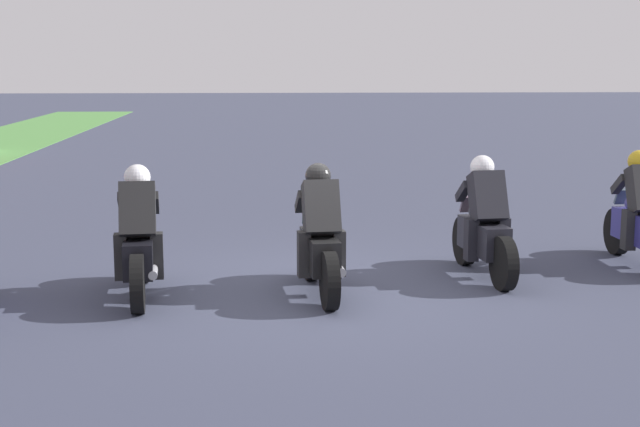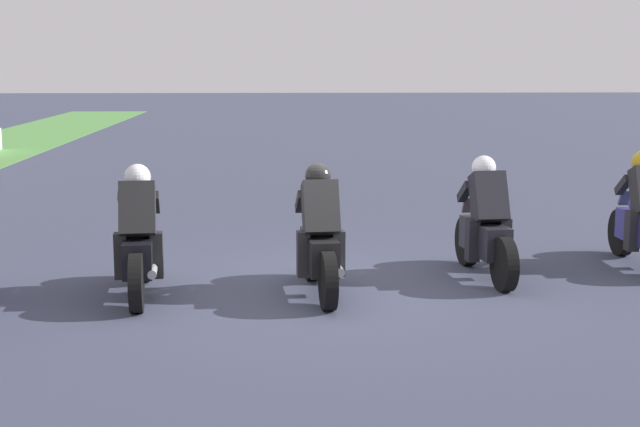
# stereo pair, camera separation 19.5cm
# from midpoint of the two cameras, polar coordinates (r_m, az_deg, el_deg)

# --- Properties ---
(ground_plane) EXTENTS (120.00, 120.00, 0.00)m
(ground_plane) POSITION_cam_midpoint_polar(r_m,az_deg,el_deg) (11.03, 0.59, -4.64)
(ground_plane) COLOR #3A3E53
(rider_lane_b) EXTENTS (2.04, 0.58, 1.51)m
(rider_lane_b) POSITION_cam_midpoint_polar(r_m,az_deg,el_deg) (11.68, 10.56, -0.88)
(rider_lane_b) COLOR black
(rider_lane_b) RESTS_ON ground_plane
(rider_lane_c) EXTENTS (2.04, 0.57, 1.51)m
(rider_lane_c) POSITION_cam_midpoint_polar(r_m,az_deg,el_deg) (10.68, 0.49, -1.69)
(rider_lane_c) COLOR black
(rider_lane_c) RESTS_ON ground_plane
(rider_lane_d) EXTENTS (2.04, 0.57, 1.51)m
(rider_lane_d) POSITION_cam_midpoint_polar(r_m,az_deg,el_deg) (10.76, -10.50, -1.76)
(rider_lane_d) COLOR black
(rider_lane_d) RESTS_ON ground_plane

